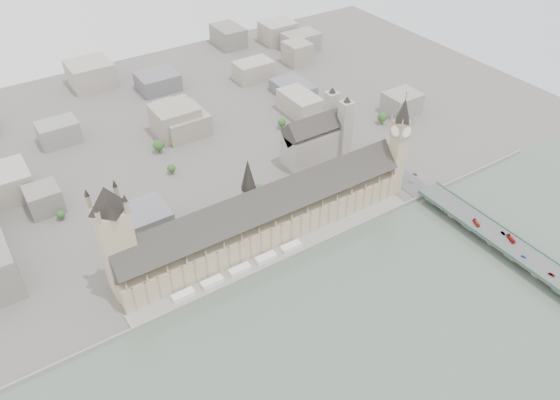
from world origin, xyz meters
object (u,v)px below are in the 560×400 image
red_bus_south (511,239)px  car_silver (503,233)px  westminster_bridge (488,233)px  car_blue (524,257)px  elizabeth_tower (399,140)px  red_bus_north (476,223)px  car_approach (415,175)px  victoria_tower (115,236)px  car_grey (552,275)px  westminster_abbey (317,138)px  palace_of_westminster (264,217)px

red_bus_south → car_silver: red_bus_south is taller
westminster_bridge → car_blue: car_blue is taller
elizabeth_tower → red_bus_north: elizabeth_tower is taller
red_bus_north → car_approach: size_ratio=1.76×
victoria_tower → red_bus_north: victoria_tower is taller
car_grey → car_approach: (6.97, 156.99, 0.08)m
red_bus_south → car_silver: 8.73m
elizabeth_tower → westminster_bridge: elizabeth_tower is taller
westminster_abbey → car_silver: westminster_abbey is taller
red_bus_north → car_grey: size_ratio=1.87×
palace_of_westminster → car_silver: bearing=-35.4°
elizabeth_tower → red_bus_south: elizabeth_tower is taller
westminster_abbey → red_bus_north: westminster_abbey is taller
elizabeth_tower → car_silver: bearing=-75.0°
red_bus_north → red_bus_south: 31.19m
palace_of_westminster → red_bus_south: size_ratio=24.69×
palace_of_westminster → red_bus_north: 185.11m
elizabeth_tower → car_blue: elizabeth_tower is taller
westminster_bridge → westminster_abbey: (-51.08, 182.50, 19.96)m
car_blue → car_silver: bearing=53.7°
red_bus_north → car_approach: 82.82m
car_blue → car_approach: bearing=68.5°
red_bus_north → car_silver: size_ratio=2.15×
elizabeth_tower → palace_of_westminster: bearing=175.2°
westminster_bridge → red_bus_south: red_bus_south is taller
red_bus_north → red_bus_south: size_ratio=0.89×
westminster_abbey → car_grey: westminster_abbey is taller
westminster_bridge → red_bus_south: 21.01m
westminster_abbey → red_bus_north: size_ratio=7.08×
elizabeth_tower → car_approach: 54.48m
car_blue → car_approach: size_ratio=0.78×
westminster_bridge → palace_of_westminster: bearing=146.5°
victoria_tower → car_blue: (279.15, -152.52, -44.23)m
red_bus_south → car_grey: (-7.18, -44.43, -0.78)m
car_blue → westminster_bridge: bearing=65.0°
elizabeth_tower → red_bus_north: bearing=-77.1°
westminster_abbey → car_grey: (47.46, -246.55, -14.12)m
red_bus_south → car_blue: (-8.41, -19.40, -0.77)m
victoria_tower → westminster_abbey: 244.79m
red_bus_south → car_blue: 21.16m
palace_of_westminster → westminster_bridge: bearing=-33.5°
car_approach → car_blue: bearing=-102.4°
red_bus_south → car_grey: 45.01m
victoria_tower → westminster_bridge: victoria_tower is taller
westminster_abbey → red_bus_north: (46.53, -172.00, -13.49)m
car_blue → elizabeth_tower: bearing=80.2°
car_blue → car_grey: car_blue is taller
westminster_bridge → car_silver: car_silver is taller
palace_of_westminster → car_approach: palace_of_westminster is taller
victoria_tower → red_bus_south: 319.84m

